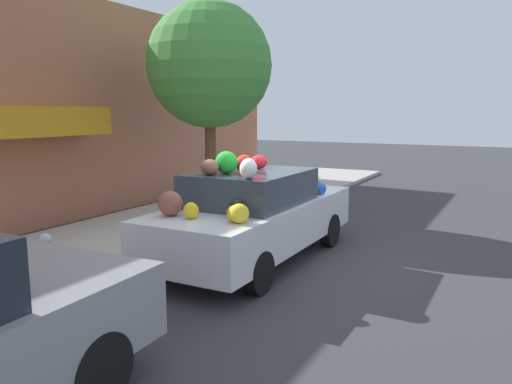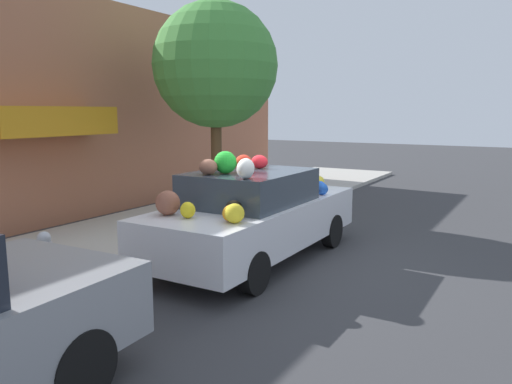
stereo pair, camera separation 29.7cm
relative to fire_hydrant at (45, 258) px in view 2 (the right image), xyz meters
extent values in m
plane|color=#38383A|center=(2.63, -1.67, -0.45)|extent=(60.00, 60.00, 0.00)
cube|color=#B2ADA3|center=(2.63, 1.03, -0.40)|extent=(24.00, 3.20, 0.11)
cube|color=#B26B4C|center=(2.63, 3.28, 1.96)|extent=(18.00, 0.30, 4.82)
cube|color=orange|center=(2.24, 2.68, 1.72)|extent=(2.60, 0.90, 0.55)
cylinder|color=brown|center=(5.08, 0.79, 0.80)|extent=(0.24, 0.24, 2.29)
sphere|color=#47933D|center=(5.08, 0.79, 2.90)|extent=(2.72, 2.72, 2.72)
cylinder|color=#B2B2B7|center=(0.00, 0.00, -0.07)|extent=(0.20, 0.20, 0.55)
sphere|color=#B2B2B7|center=(0.00, 0.00, 0.26)|extent=(0.18, 0.18, 0.18)
cube|color=silver|center=(2.63, -1.67, 0.17)|extent=(4.30, 1.68, 0.66)
cube|color=#333D47|center=(2.46, -1.67, 0.75)|extent=(1.93, 1.47, 0.50)
cylinder|color=black|center=(3.96, -0.91, -0.17)|extent=(0.58, 0.18, 0.58)
cylinder|color=black|center=(3.96, -2.44, -0.17)|extent=(0.58, 0.18, 0.58)
cylinder|color=black|center=(1.30, -0.91, -0.17)|extent=(0.58, 0.18, 0.58)
cylinder|color=black|center=(1.30, -2.43, -0.17)|extent=(0.58, 0.18, 0.58)
ellipsoid|color=blue|center=(4.21, -2.09, 0.58)|extent=(0.33, 0.33, 0.16)
sphere|color=yellow|center=(4.51, -1.93, 0.61)|extent=(0.27, 0.27, 0.22)
sphere|color=green|center=(2.02, -1.51, 1.16)|extent=(0.45, 0.45, 0.33)
sphere|color=yellow|center=(1.15, -2.23, 0.62)|extent=(0.29, 0.29, 0.25)
ellipsoid|color=red|center=(3.50, -2.19, 0.60)|extent=(0.24, 0.22, 0.21)
sphere|color=brown|center=(1.11, -1.17, 0.67)|extent=(0.44, 0.44, 0.34)
ellipsoid|color=red|center=(2.85, -1.61, 1.10)|extent=(0.25, 0.30, 0.22)
ellipsoid|color=black|center=(3.71, -1.94, 0.60)|extent=(0.43, 0.37, 0.21)
ellipsoid|color=#EAA50E|center=(4.54, -1.37, 0.63)|extent=(0.33, 0.34, 0.27)
sphere|color=white|center=(3.70, -1.23, 0.61)|extent=(0.32, 0.32, 0.22)
sphere|color=orange|center=(1.20, -2.14, 0.61)|extent=(0.30, 0.30, 0.22)
sphere|color=blue|center=(3.74, -2.33, 0.60)|extent=(0.28, 0.28, 0.20)
ellipsoid|color=yellow|center=(1.09, -1.53, 0.61)|extent=(0.27, 0.27, 0.22)
ellipsoid|color=red|center=(3.89, -1.38, 0.56)|extent=(0.18, 0.14, 0.12)
ellipsoid|color=red|center=(2.30, -1.65, 1.13)|extent=(0.35, 0.33, 0.27)
ellipsoid|color=yellow|center=(4.24, -1.07, 0.60)|extent=(0.30, 0.20, 0.21)
ellipsoid|color=white|center=(1.69, -2.07, 1.13)|extent=(0.44, 0.33, 0.28)
sphere|color=#91603E|center=(4.03, -1.92, 0.64)|extent=(0.41, 0.41, 0.29)
ellipsoid|color=brown|center=(1.79, -1.37, 1.11)|extent=(0.36, 0.35, 0.23)
sphere|color=black|center=(1.43, -2.03, 0.62)|extent=(0.29, 0.29, 0.23)
ellipsoid|color=brown|center=(3.84, -1.76, 0.58)|extent=(0.37, 0.38, 0.16)
sphere|color=green|center=(3.99, -1.01, 0.58)|extent=(0.22, 0.22, 0.16)
cylinder|color=black|center=(-1.55, -2.50, -0.13)|extent=(0.65, 0.20, 0.64)
camera|label=1|loc=(-4.20, -5.36, 1.91)|focal=35.00mm
camera|label=2|loc=(-4.05, -5.61, 1.91)|focal=35.00mm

